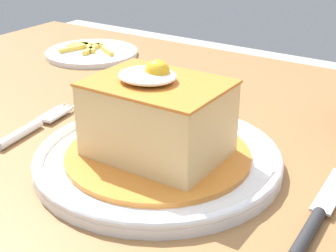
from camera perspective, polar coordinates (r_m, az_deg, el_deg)
The scene contains 6 objects.
dining_table at distance 0.65m, azimuth 1.55°, elevation -12.96°, with size 1.24×0.83×0.78m.
main_plate at distance 0.56m, azimuth -1.13°, elevation -3.60°, with size 0.27×0.27×0.02m.
sandwich_meal at distance 0.54m, azimuth -1.20°, elevation 0.38°, with size 0.20×0.20×0.11m.
fork at distance 0.66m, azimuth -15.12°, elevation -0.15°, with size 0.04×0.14×0.01m.
knife at distance 0.48m, azimuth 16.17°, elevation -10.11°, with size 0.02×0.17×0.01m.
side_plate_fries at distance 0.97m, azimuth -8.60°, elevation 8.15°, with size 0.17×0.17×0.02m.
Camera 1 is at (0.27, -0.44, 1.05)m, focal length 54.35 mm.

